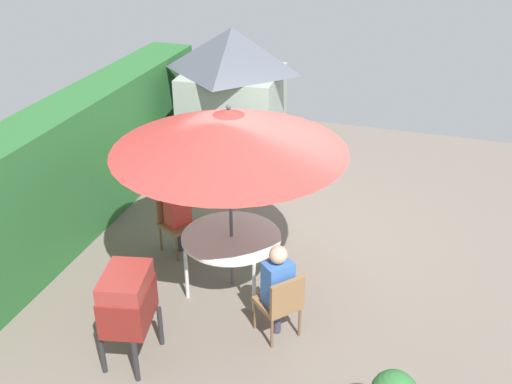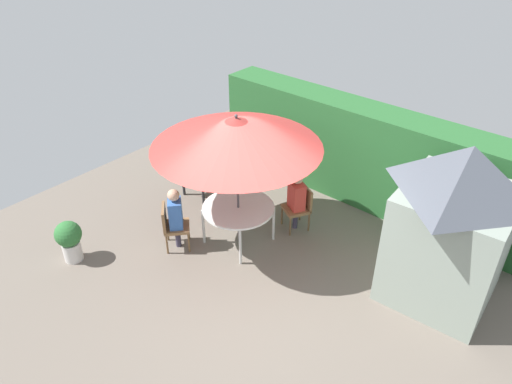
{
  "view_description": "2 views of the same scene",
  "coord_description": "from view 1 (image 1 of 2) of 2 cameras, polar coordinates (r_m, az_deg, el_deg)",
  "views": [
    {
      "loc": [
        -7.32,
        -1.72,
        5.02
      ],
      "look_at": [
        -0.53,
        0.45,
        1.24
      ],
      "focal_mm": 41.79,
      "sensor_mm": 36.0,
      "label": 1
    },
    {
      "loc": [
        4.0,
        -4.63,
        5.82
      ],
      "look_at": [
        -0.61,
        0.7,
        1.25
      ],
      "focal_mm": 33.68,
      "sensor_mm": 36.0,
      "label": 2
    }
  ],
  "objects": [
    {
      "name": "chair_near_shed",
      "position": [
        8.96,
        -7.78,
        -2.52
      ],
      "size": [
        0.63,
        0.63,
        0.9
      ],
      "color": "olive",
      "rests_on": "ground"
    },
    {
      "name": "hedge_backdrop",
      "position": [
        9.83,
        -16.23,
        2.86
      ],
      "size": [
        7.02,
        0.84,
        2.09
      ],
      "color": "#28602D",
      "rests_on": "ground"
    },
    {
      "name": "person_in_red",
      "position": [
        8.77,
        -7.55,
        -1.25
      ],
      "size": [
        0.41,
        0.37,
        1.26
      ],
      "color": "#CC3D33",
      "rests_on": "ground"
    },
    {
      "name": "person_in_blue",
      "position": [
        7.15,
        2.1,
        -8.46
      ],
      "size": [
        0.41,
        0.41,
        1.26
      ],
      "color": "#3866B2",
      "rests_on": "ground"
    },
    {
      "name": "bbq_grill",
      "position": [
        6.9,
        -12.22,
        -10.06
      ],
      "size": [
        0.79,
        0.64,
        1.2
      ],
      "color": "maroon",
      "rests_on": "ground"
    },
    {
      "name": "chair_far_side",
      "position": [
        7.25,
        2.44,
        -10.47
      ],
      "size": [
        0.65,
        0.65,
        0.9
      ],
      "color": "olive",
      "rests_on": "ground"
    },
    {
      "name": "patio_table",
      "position": [
        8.0,
        -2.37,
        -4.57
      ],
      "size": [
        1.34,
        1.34,
        0.79
      ],
      "color": "white",
      "rests_on": "ground"
    },
    {
      "name": "garden_shed",
      "position": [
        10.98,
        -2.23,
        8.64
      ],
      "size": [
        1.82,
        1.9,
        2.74
      ],
      "color": "gray",
      "rests_on": "ground"
    },
    {
      "name": "patio_umbrella",
      "position": [
        7.28,
        -2.61,
        5.94
      ],
      "size": [
        2.96,
        2.96,
        2.63
      ],
      "color": "#4C4C51",
      "rests_on": "ground"
    },
    {
      "name": "ground_plane",
      "position": [
        9.04,
        3.76,
        -5.9
      ],
      "size": [
        11.0,
        11.0,
        0.0
      ],
      "primitive_type": "plane",
      "color": "#6B6056"
    }
  ]
}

